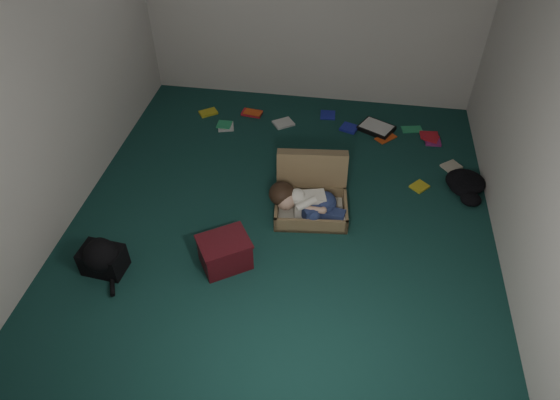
# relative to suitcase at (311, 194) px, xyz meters

# --- Properties ---
(floor) EXTENTS (4.50, 4.50, 0.00)m
(floor) POSITION_rel_suitcase_xyz_m (-0.26, -0.20, -0.15)
(floor) COLOR #153E39
(floor) RESTS_ON ground
(wall_front) EXTENTS (4.50, 0.00, 4.50)m
(wall_front) POSITION_rel_suitcase_xyz_m (-0.26, -2.45, 1.15)
(wall_front) COLOR silver
(wall_front) RESTS_ON ground
(wall_left) EXTENTS (0.00, 4.50, 4.50)m
(wall_left) POSITION_rel_suitcase_xyz_m (-2.26, -0.20, 1.15)
(wall_left) COLOR silver
(wall_left) RESTS_ON ground
(wall_right) EXTENTS (0.00, 4.50, 4.50)m
(wall_right) POSITION_rel_suitcase_xyz_m (1.74, -0.20, 1.15)
(wall_right) COLOR silver
(wall_right) RESTS_ON ground
(suitcase) EXTENTS (0.76, 0.75, 0.51)m
(suitcase) POSITION_rel_suitcase_xyz_m (0.00, 0.00, 0.00)
(suitcase) COLOR olive
(suitcase) RESTS_ON floor
(person) EXTENTS (0.76, 0.36, 0.32)m
(person) POSITION_rel_suitcase_xyz_m (-0.03, -0.18, 0.04)
(person) COLOR white
(person) RESTS_ON suitcase
(maroon_bin) EXTENTS (0.54, 0.51, 0.29)m
(maroon_bin) POSITION_rel_suitcase_xyz_m (-0.66, -0.87, -0.00)
(maroon_bin) COLOR #4A0F16
(maroon_bin) RESTS_ON floor
(backpack) EXTENTS (0.48, 0.40, 0.27)m
(backpack) POSITION_rel_suitcase_xyz_m (-1.68, -1.09, -0.02)
(backpack) COLOR black
(backpack) RESTS_ON floor
(clothing_pile) EXTENTS (0.57, 0.50, 0.16)m
(clothing_pile) POSITION_rel_suitcase_xyz_m (1.44, 0.41, -0.08)
(clothing_pile) COLOR black
(clothing_pile) RESTS_ON floor
(paper_tray) EXTENTS (0.47, 0.43, 0.05)m
(paper_tray) POSITION_rel_suitcase_xyz_m (0.63, 1.43, -0.13)
(paper_tray) COLOR black
(paper_tray) RESTS_ON floor
(book_scatter) EXTENTS (3.07, 1.45, 0.02)m
(book_scatter) POSITION_rel_suitcase_xyz_m (0.27, 1.28, -0.14)
(book_scatter) COLOR gold
(book_scatter) RESTS_ON floor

